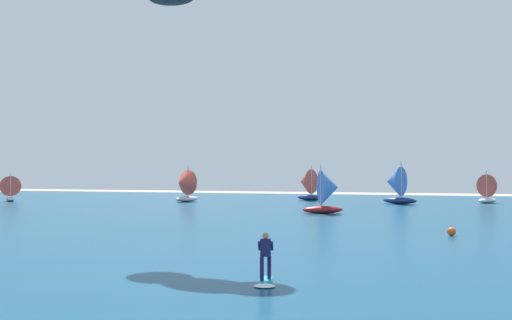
{
  "coord_description": "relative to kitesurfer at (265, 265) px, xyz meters",
  "views": [
    {
      "loc": [
        6.7,
        -2.01,
        3.78
      ],
      "look_at": [
        0.42,
        17.47,
        4.34
      ],
      "focal_mm": 37.02,
      "sensor_mm": 36.0,
      "label": 1
    }
  ],
  "objects": [
    {
      "name": "sailboat_mid_right",
      "position": [
        -49.24,
        41.36,
        1.18
      ],
      "size": [
        3.47,
        3.37,
        3.88
      ],
      "color": "silver",
      "rests_on": "ocean"
    },
    {
      "name": "marker_buoy",
      "position": [
        6.68,
        16.49,
        -0.35
      ],
      "size": [
        0.51,
        0.51,
        0.51
      ],
      "primitive_type": "sphere",
      "color": "#E55919",
      "rests_on": "ocean"
    },
    {
      "name": "kitesurfer",
      "position": [
        0.0,
        0.0,
        0.0
      ],
      "size": [
        1.05,
        2.03,
        1.67
      ],
      "color": "#26B2CC",
      "rests_on": "ocean"
    },
    {
      "name": "sailboat_far_left",
      "position": [
        -10.89,
        56.3,
        1.67
      ],
      "size": [
        4.42,
        3.93,
        4.97
      ],
      "color": "navy",
      "rests_on": "ocean"
    },
    {
      "name": "sailboat_heeled_over",
      "position": [
        -3.53,
        32.16,
        1.49
      ],
      "size": [
        4.07,
        3.64,
        4.57
      ],
      "color": "maroon",
      "rests_on": "ocean"
    },
    {
      "name": "sailboat_near_shore",
      "position": [
        -25.68,
        47.09,
        1.61
      ],
      "size": [
        3.81,
        4.29,
        4.82
      ],
      "color": "silver",
      "rests_on": "ocean"
    },
    {
      "name": "ocean",
      "position": [
        -1.46,
        35.13,
        -0.65
      ],
      "size": [
        160.0,
        90.0,
        0.1
      ],
      "primitive_type": "cube",
      "color": "navy",
      "rests_on": "ground"
    },
    {
      "name": "sailboat_leading",
      "position": [
        13.07,
        56.54,
        1.3
      ],
      "size": [
        3.57,
        3.72,
        4.15
      ],
      "color": "white",
      "rests_on": "ocean"
    },
    {
      "name": "sailboat_anchored_offshore",
      "position": [
        1.55,
        51.0,
        1.79
      ],
      "size": [
        4.65,
        4.15,
        5.23
      ],
      "color": "navy",
      "rests_on": "ocean"
    }
  ]
}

